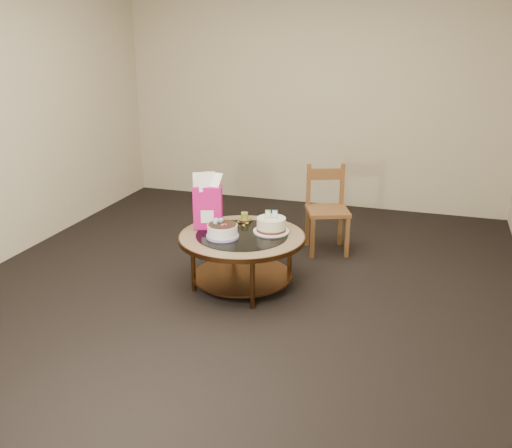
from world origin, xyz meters
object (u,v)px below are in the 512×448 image
(dining_chair, at_px, (327,209))
(gift_bag, at_px, (208,201))
(decorated_cake, at_px, (222,231))
(coffee_table, at_px, (242,244))
(cream_cake, at_px, (271,225))

(dining_chair, bearing_deg, gift_bag, -151.82)
(gift_bag, bearing_deg, decorated_cake, -59.30)
(coffee_table, distance_m, cream_cake, 0.28)
(decorated_cake, height_order, cream_cake, cream_cake)
(coffee_table, height_order, cream_cake, cream_cake)
(coffee_table, height_order, dining_chair, dining_chair)
(decorated_cake, distance_m, cream_cake, 0.41)
(coffee_table, bearing_deg, decorated_cake, -138.51)
(decorated_cake, bearing_deg, coffee_table, 41.49)
(coffee_table, height_order, decorated_cake, decorated_cake)
(coffee_table, height_order, gift_bag, gift_bag)
(decorated_cake, height_order, gift_bag, gift_bag)
(decorated_cake, relative_size, gift_bag, 0.56)
(gift_bag, bearing_deg, dining_chair, 33.27)
(gift_bag, bearing_deg, coffee_table, -28.52)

